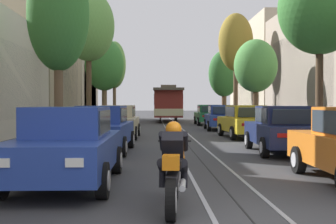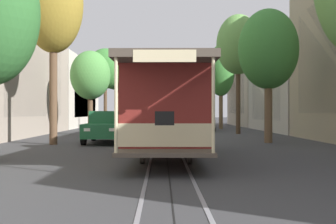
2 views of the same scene
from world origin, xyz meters
name	(u,v)px [view 1 (image 1 of 2)]	position (x,y,z in m)	size (l,w,h in m)	color
ground_plane	(177,132)	(0.00, 19.10, 0.00)	(160.00, 160.00, 0.00)	#38383A
trolley_track_rails	(174,129)	(0.00, 21.87, 0.00)	(1.14, 55.74, 0.01)	gray
building_facade_left	(1,62)	(-10.58, 20.53, 4.21)	(5.84, 47.44, 9.81)	#BCAD93
building_facade_right	(329,65)	(10.35, 22.29, 4.21)	(5.45, 47.44, 9.81)	beige
parked_car_blue_near_left	(68,145)	(-3.13, 3.37, 0.80)	(2.02, 4.37, 1.58)	#233D93
parked_car_blue_second_left	(102,129)	(-3.14, 9.17, 0.80)	(2.12, 4.41, 1.58)	#233D93
parked_car_beige_mid_left	(118,121)	(-3.06, 15.06, 0.80)	(2.05, 4.38, 1.58)	#C1B28E
parked_car_navy_second_right	(283,129)	(2.94, 8.60, 0.80)	(2.14, 4.42, 1.58)	#19234C
parked_car_yellow_mid_right	(245,121)	(3.05, 14.92, 0.80)	(2.14, 4.42, 1.58)	gold
parked_car_blue_fourth_right	(221,117)	(2.92, 21.06, 0.80)	(2.15, 4.42, 1.58)	#233D93
parked_car_green_fifth_right	(208,115)	(2.92, 27.40, 0.80)	(2.01, 4.37, 1.58)	#1E6038
street_tree_kerb_left_second	(58,15)	(-5.17, 11.72, 5.21)	(2.47, 2.23, 7.60)	brown
street_tree_kerb_left_mid	(89,27)	(-5.18, 19.69, 6.21)	(3.03, 3.18, 8.35)	#4C3826
street_tree_kerb_left_fourth	(104,65)	(-5.16, 27.51, 4.64)	(3.01, 2.50, 6.70)	brown
street_tree_kerb_left_far	(114,65)	(-5.18, 36.20, 5.43)	(2.25, 1.89, 7.81)	brown
street_tree_kerb_right_second	(320,9)	(5.28, 11.36, 5.42)	(3.33, 2.88, 7.29)	#4C3826
street_tree_kerb_right_mid	(256,66)	(4.97, 20.58, 3.97)	(2.69, 2.53, 5.65)	brown
street_tree_kerb_right_fourth	(236,43)	(5.29, 28.46, 6.55)	(2.80, 2.39, 8.97)	brown
street_tree_kerb_right_far	(224,74)	(5.46, 34.92, 4.52)	(3.01, 2.42, 6.81)	brown
cable_car_trolley	(168,104)	(0.00, 33.37, 1.66)	(2.77, 9.17, 3.28)	maroon
motorcycle_with_rider	(173,168)	(-1.07, 1.27, 0.65)	(0.60, 1.99, 1.37)	black
fire_hydrant	(52,142)	(-4.64, 8.41, 0.42)	(0.40, 0.22, 0.84)	red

